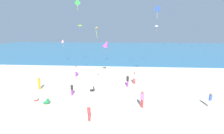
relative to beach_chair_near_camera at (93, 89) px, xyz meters
name	(u,v)px	position (x,y,z in m)	size (l,w,h in m)	color
ground_plane	(114,81)	(2.44, 4.57, -0.28)	(120.00, 120.00, 0.00)	beige
ocean_water	(121,49)	(2.44, 44.51, -0.25)	(120.00, 60.00, 0.05)	teal
beach_chair_near_camera	(93,89)	(0.00, 0.00, 0.00)	(0.64, 0.55, 0.63)	black
beach_chair_far_right	(47,102)	(-4.14, -4.07, -0.01)	(0.63, 0.58, 0.55)	#2D9956
cooler_box	(36,99)	(-5.70, -3.30, -0.16)	(0.45, 0.57, 0.23)	red
person_0	(128,80)	(4.39, 2.13, 0.67)	(0.44, 0.44, 1.63)	purple
person_1	(210,99)	(12.60, -3.53, 0.57)	(0.37, 0.37, 1.47)	white
person_2	(76,70)	(-3.96, 6.56, 0.74)	(0.49, 0.49, 1.76)	purple
person_3	(89,112)	(0.99, -7.09, 0.54)	(0.40, 0.40, 1.42)	red
person_4	(142,98)	(5.76, -4.14, 0.73)	(0.48, 0.48, 1.74)	red
person_5	(134,77)	(5.36, 3.46, 0.69)	(0.39, 0.39, 1.68)	red
person_6	(39,82)	(-7.08, 0.23, 0.66)	(0.39, 0.39, 1.63)	orange
person_7	(72,89)	(-2.20, -1.52, 0.54)	(0.38, 0.38, 1.42)	purple
kite_magenta	(106,44)	(0.89, 7.75, 5.02)	(1.39, 1.18, 2.09)	#DB3DA8
kite_pink	(63,41)	(-10.04, 17.85, 4.64)	(0.95, 1.08, 1.72)	pink
kite_orange	(96,28)	(0.69, -0.53, 7.57)	(0.39, 0.45, 1.28)	orange
kite_white	(156,26)	(10.30, 16.26, 8.01)	(0.92, 0.97, 1.52)	white
kite_blue	(157,9)	(8.19, 4.00, 9.99)	(0.73, 0.71, 1.71)	blue
kite_lime	(80,25)	(-3.16, 6.98, 7.97)	(0.60, 0.48, 0.97)	#99DB33
kite_green	(78,3)	(-4.63, 11.65, 11.93)	(1.05, 0.40, 1.98)	green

